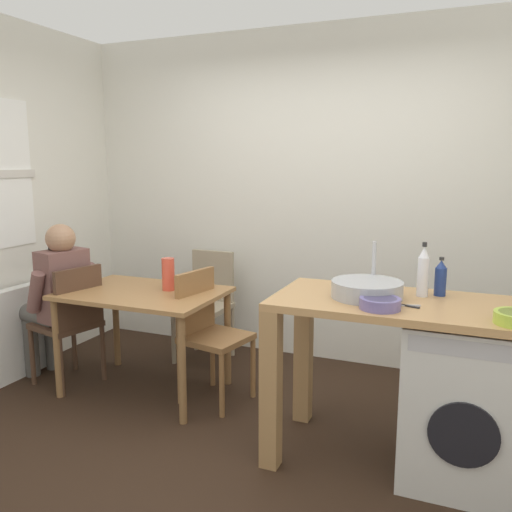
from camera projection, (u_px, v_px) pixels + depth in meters
The scene contains 17 objects.
ground_plane at pixel (233, 458), 2.96m from camera, with size 5.46×5.46×0.00m, color black.
wall_back at pixel (322, 198), 4.32m from camera, with size 4.60×0.10×2.70m, color silver.
radiator at pixel (4, 337), 3.94m from camera, with size 0.10×0.80×0.70m, color white.
dining_table at pixel (143, 304), 3.74m from camera, with size 1.10×0.76×0.74m.
chair_person_seat at pixel (72, 319), 3.87m from camera, with size 0.48×0.48×0.90m.
chair_opposite at pixel (208, 328), 3.65m from camera, with size 0.47×0.47×0.90m.
chair_spare_by_wall at pixel (207, 299), 4.43m from camera, with size 0.41×0.41×0.90m.
seated_person at pixel (57, 294), 3.93m from camera, with size 0.54×0.54×1.20m.
kitchen_counter at pixel (375, 327), 2.84m from camera, with size 1.50×0.68×0.92m.
washing_machine at pixel (465, 400), 2.72m from camera, with size 0.60×0.61×0.86m.
sink_basin at pixel (367, 289), 2.83m from camera, with size 0.38×0.38×0.09m, color #9EA0A5.
tap at pixel (374, 266), 2.98m from camera, with size 0.02×0.02×0.28m, color #B2B2B7.
bottle_tall_green at pixel (423, 272), 2.84m from camera, with size 0.06×0.06×0.30m.
bottle_squat_brown at pixel (441, 278), 2.86m from camera, with size 0.06×0.06×0.21m.
mixing_bowl at pixel (380, 303), 2.61m from camera, with size 0.20×0.20×0.06m.
vase at pixel (168, 274), 3.74m from camera, with size 0.09×0.09×0.23m, color #D84C38.
scissors at pixel (405, 305), 2.66m from camera, with size 0.15×0.06×0.01m.
Camera 1 is at (1.16, -2.47, 1.63)m, focal length 37.13 mm.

